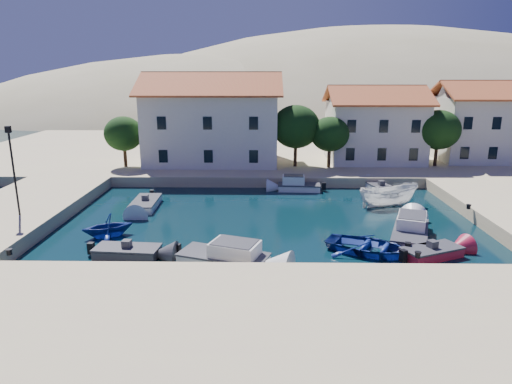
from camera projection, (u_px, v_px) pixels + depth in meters
ground at (270, 280)px, 24.27m from camera, size 400.00×400.00×0.00m
quay_south at (272, 334)px, 18.34m from camera, size 52.00×12.00×1.00m
quay_west at (15, 213)px, 34.12m from camera, size 8.00×20.00×1.00m
quay_north at (281, 151)px, 60.85m from camera, size 80.00×36.00×1.00m
hills at (327, 180)px, 149.42m from camera, size 254.00×176.00×99.00m
building_left at (212, 117)px, 49.93m from camera, size 14.70×9.45×9.70m
building_mid at (375, 123)px, 50.78m from camera, size 10.50×8.40×8.30m
building_right at (479, 120)px, 51.49m from camera, size 9.45×8.40×8.80m
trees at (310, 130)px, 47.58m from camera, size 37.30×5.30×6.45m
lamppost at (13, 162)px, 31.08m from camera, size 0.35×0.25×6.22m
bollards at (315, 235)px, 27.67m from camera, size 29.36×9.56×0.30m
motorboat_grey_sw at (127, 252)px, 27.24m from camera, size 3.98×2.03×1.25m
cabin_cruiser_south at (224, 256)px, 26.19m from camera, size 5.57×3.78×1.60m
rowboat_south at (369, 253)px, 27.92m from camera, size 6.51×5.81×1.11m
motorboat_red_se at (432, 253)px, 27.16m from camera, size 4.01×2.98×1.25m
cabin_cruiser_east at (410, 231)px, 30.27m from camera, size 3.87×5.77×1.60m
boat_east at (388, 206)px, 37.64m from camera, size 5.49×3.15×2.00m
motorboat_white_ne at (381, 189)px, 42.08m from camera, size 2.42×3.76×1.25m
rowboat_west at (108, 236)px, 30.74m from camera, size 4.18×3.98×1.72m
motorboat_white_west at (146, 204)px, 37.25m from camera, size 2.03×4.38×1.25m
cabin_cruiser_north at (299, 186)px, 42.47m from camera, size 3.99×1.87×1.60m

